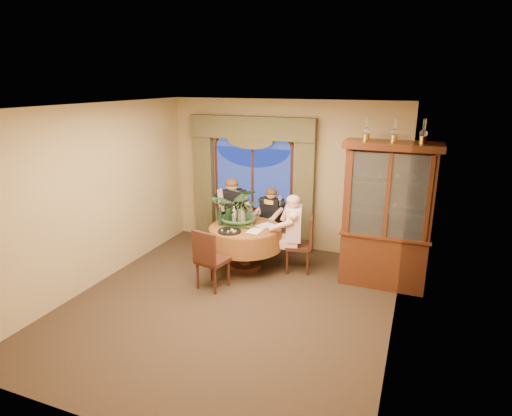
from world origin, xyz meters
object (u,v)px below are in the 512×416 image
at_px(wine_bottle_2, 220,216).
at_px(oil_lamp_center, 395,130).
at_px(oil_lamp_left, 367,129).
at_px(chair_front_left, 213,259).
at_px(wine_bottle_1, 228,216).
at_px(wine_bottle_0, 234,216).
at_px(centerpiece_plant, 240,190).
at_px(oil_lamp_right, 424,131).
at_px(china_cabinet, 387,216).
at_px(chair_right, 298,244).
at_px(stoneware_vase, 242,216).
at_px(dining_table, 245,247).
at_px(olive_bowl, 248,226).
at_px(person_scarf, 272,221).
at_px(person_pink, 294,233).
at_px(chair_back, 231,225).
at_px(chair_back_right, 268,227).
at_px(wine_bottle_3, 233,213).
at_px(person_back, 232,215).

bearing_deg(wine_bottle_2, oil_lamp_center, 6.34).
relative_size(oil_lamp_left, chair_front_left, 0.35).
bearing_deg(chair_front_left, wine_bottle_1, 110.22).
xyz_separation_m(chair_front_left, wine_bottle_0, (-0.03, 0.88, 0.44)).
xyz_separation_m(oil_lamp_center, centerpiece_plant, (-2.38, -0.09, -1.08)).
distance_m(oil_lamp_left, oil_lamp_right, 0.79).
height_order(oil_lamp_center, centerpiece_plant, oil_lamp_center).
xyz_separation_m(china_cabinet, chair_right, (-1.38, 0.01, -0.65)).
height_order(stoneware_vase, centerpiece_plant, centerpiece_plant).
height_order(dining_table, chair_front_left, chair_front_left).
bearing_deg(olive_bowl, wine_bottle_1, -178.39).
xyz_separation_m(china_cabinet, oil_lamp_left, (-0.39, 0.00, 1.30)).
bearing_deg(person_scarf, wine_bottle_0, 76.36).
height_order(person_pink, wine_bottle_2, person_pink).
distance_m(chair_back, wine_bottle_0, 0.89).
bearing_deg(china_cabinet, person_pink, -179.21).
height_order(person_scarf, centerpiece_plant, centerpiece_plant).
xyz_separation_m(chair_back_right, wine_bottle_2, (-0.52, -0.94, 0.44)).
distance_m(china_cabinet, person_scarf, 2.21).
xyz_separation_m(person_pink, wine_bottle_3, (-1.10, -0.02, 0.25)).
bearing_deg(chair_back, dining_table, 90.00).
bearing_deg(oil_lamp_right, person_back, 172.88).
height_order(person_pink, wine_bottle_1, person_pink).
relative_size(centerpiece_plant, wine_bottle_2, 3.11).
bearing_deg(oil_lamp_center, wine_bottle_0, -175.53).
distance_m(wine_bottle_1, wine_bottle_3, 0.22).
bearing_deg(chair_right, oil_lamp_center, -104.79).
xyz_separation_m(wine_bottle_0, wine_bottle_2, (-0.21, -0.10, 0.00)).
height_order(chair_front_left, wine_bottle_3, wine_bottle_3).
xyz_separation_m(dining_table, china_cabinet, (2.26, 0.22, 0.76)).
bearing_deg(chair_front_left, person_scarf, 89.59).
bearing_deg(oil_lamp_center, olive_bowl, -173.44).
xyz_separation_m(chair_back, person_scarf, (0.78, 0.12, 0.15)).
distance_m(chair_front_left, person_back, 1.52).
xyz_separation_m(chair_right, chair_front_left, (-1.06, -1.08, 0.00)).
relative_size(oil_lamp_center, person_back, 0.24).
xyz_separation_m(stoneware_vase, olive_bowl, (0.20, -0.17, -0.10)).
distance_m(chair_back_right, wine_bottle_3, 0.91).
bearing_deg(oil_lamp_center, china_cabinet, 0.00).
height_order(chair_back_right, wine_bottle_2, wine_bottle_2).
height_order(oil_lamp_right, person_back, oil_lamp_right).
distance_m(chair_front_left, person_scarf, 1.72).
distance_m(china_cabinet, person_pink, 1.53).
relative_size(dining_table, chair_back_right, 1.35).
height_order(oil_lamp_left, chair_back_right, oil_lamp_left).
xyz_separation_m(chair_back, wine_bottle_0, (0.38, -0.68, 0.44)).
relative_size(chair_back, wine_bottle_2, 2.91).
height_order(china_cabinet, person_back, china_cabinet).
xyz_separation_m(oil_lamp_right, centerpiece_plant, (-2.78, -0.09, -1.08)).
xyz_separation_m(chair_right, chair_back_right, (-0.77, 0.64, 0.00)).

